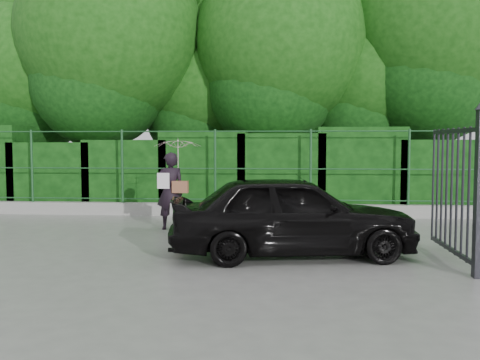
{
  "coord_description": "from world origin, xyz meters",
  "views": [
    {
      "loc": [
        2.01,
        -8.35,
        1.78
      ],
      "look_at": [
        1.26,
        1.3,
        1.1
      ],
      "focal_mm": 40.0,
      "sensor_mm": 36.0,
      "label": 1
    }
  ],
  "objects": [
    {
      "name": "hedge",
      "position": [
        -0.03,
        5.5,
        1.0
      ],
      "size": [
        14.2,
        1.2,
        2.23
      ],
      "color": "black",
      "rests_on": "ground"
    },
    {
      "name": "kerb",
      "position": [
        0.0,
        4.5,
        0.15
      ],
      "size": [
        14.0,
        0.25,
        0.3
      ],
      "primitive_type": "cube",
      "color": "#9E9E99",
      "rests_on": "ground"
    },
    {
      "name": "trees",
      "position": [
        1.14,
        7.74,
        4.62
      ],
      "size": [
        17.1,
        6.15,
        8.08
      ],
      "color": "black",
      "rests_on": "ground"
    },
    {
      "name": "fence",
      "position": [
        0.22,
        4.5,
        1.2
      ],
      "size": [
        14.13,
        0.06,
        1.8
      ],
      "color": "#1E4E26",
      "rests_on": "kerb"
    },
    {
      "name": "woman",
      "position": [
        -0.16,
        2.44,
        1.23
      ],
      "size": [
        0.95,
        0.96,
        1.87
      ],
      "color": "black",
      "rests_on": "ground"
    },
    {
      "name": "ground",
      "position": [
        0.0,
        0.0,
        0.0
      ],
      "size": [
        80.0,
        80.0,
        0.0
      ],
      "primitive_type": "plane",
      "color": "gray"
    },
    {
      "name": "car",
      "position": [
        2.18,
        -0.02,
        0.65
      ],
      "size": [
        4.01,
        2.1,
        1.3
      ],
      "primitive_type": "imported",
      "rotation": [
        0.0,
        0.0,
        1.72
      ],
      "color": "black",
      "rests_on": "ground"
    },
    {
      "name": "gate",
      "position": [
        4.6,
        -0.72,
        1.19
      ],
      "size": [
        0.22,
        2.33,
        2.36
      ],
      "color": "#24242A",
      "rests_on": "ground"
    }
  ]
}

